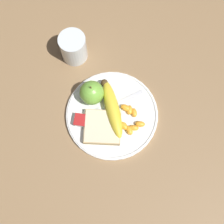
# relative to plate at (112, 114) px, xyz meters

# --- Properties ---
(ground_plane) EXTENTS (3.00, 3.00, 0.00)m
(ground_plane) POSITION_rel_plate_xyz_m (0.00, 0.00, -0.01)
(ground_plane) COLOR olive
(plate) EXTENTS (0.27, 0.27, 0.01)m
(plate) POSITION_rel_plate_xyz_m (0.00, 0.00, 0.00)
(plate) COLOR white
(plate) RESTS_ON ground_plane
(juice_glass) EXTENTS (0.08, 0.08, 0.09)m
(juice_glass) POSITION_rel_plate_xyz_m (0.14, -0.18, 0.04)
(juice_glass) COLOR silver
(juice_glass) RESTS_ON ground_plane
(apple) EXTENTS (0.07, 0.07, 0.08)m
(apple) POSITION_rel_plate_xyz_m (0.06, -0.04, 0.04)
(apple) COLOR #72B23D
(apple) RESTS_ON plate
(banana) EXTENTS (0.10, 0.18, 0.04)m
(banana) POSITION_rel_plate_xyz_m (0.01, -0.01, 0.02)
(banana) COLOR yellow
(banana) RESTS_ON plate
(bread_slice) EXTENTS (0.11, 0.11, 0.02)m
(bread_slice) POSITION_rel_plate_xyz_m (0.02, 0.05, 0.02)
(bread_slice) COLOR tan
(bread_slice) RESTS_ON plate
(fork) EXTENTS (0.17, 0.13, 0.00)m
(fork) POSITION_rel_plate_xyz_m (0.01, -0.01, 0.01)
(fork) COLOR silver
(fork) RESTS_ON plate
(jam_packet) EXTENTS (0.04, 0.04, 0.02)m
(jam_packet) POSITION_rel_plate_xyz_m (0.08, 0.04, 0.01)
(jam_packet) COLOR silver
(jam_packet) RESTS_ON plate
(orange_segment_0) EXTENTS (0.02, 0.03, 0.02)m
(orange_segment_0) POSITION_rel_plate_xyz_m (-0.06, -0.01, 0.01)
(orange_segment_0) COLOR #F9A32D
(orange_segment_0) RESTS_ON plate
(orange_segment_1) EXTENTS (0.04, 0.03, 0.02)m
(orange_segment_1) POSITION_rel_plate_xyz_m (-0.04, -0.02, 0.01)
(orange_segment_1) COLOR #F9A32D
(orange_segment_1) RESTS_ON plate
(orange_segment_2) EXTENTS (0.03, 0.02, 0.02)m
(orange_segment_2) POSITION_rel_plate_xyz_m (-0.07, 0.03, 0.01)
(orange_segment_2) COLOR #F9A32D
(orange_segment_2) RESTS_ON plate
(orange_segment_3) EXTENTS (0.03, 0.02, 0.02)m
(orange_segment_3) POSITION_rel_plate_xyz_m (-0.08, 0.02, 0.01)
(orange_segment_3) COLOR #F9A32D
(orange_segment_3) RESTS_ON plate
(orange_segment_4) EXTENTS (0.03, 0.02, 0.02)m
(orange_segment_4) POSITION_rel_plate_xyz_m (-0.01, -0.00, 0.01)
(orange_segment_4) COLOR #F9A32D
(orange_segment_4) RESTS_ON plate
(orange_segment_5) EXTENTS (0.02, 0.03, 0.02)m
(orange_segment_5) POSITION_rel_plate_xyz_m (-0.05, -0.02, 0.01)
(orange_segment_5) COLOR #F9A32D
(orange_segment_5) RESTS_ON plate
(orange_segment_6) EXTENTS (0.03, 0.03, 0.02)m
(orange_segment_6) POSITION_rel_plate_xyz_m (-0.06, 0.04, 0.01)
(orange_segment_6) COLOR #F9A32D
(orange_segment_6) RESTS_ON plate
(orange_segment_7) EXTENTS (0.03, 0.03, 0.02)m
(orange_segment_7) POSITION_rel_plate_xyz_m (-0.04, 0.03, 0.01)
(orange_segment_7) COLOR #F9A32D
(orange_segment_7) RESTS_ON plate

